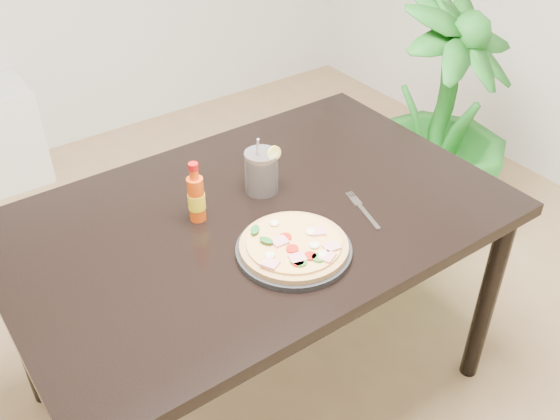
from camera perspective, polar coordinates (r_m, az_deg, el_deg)
dining_table at (r=1.81m, az=-2.21°, el=-2.34°), size 1.40×0.90×0.75m
plate at (r=1.62m, az=1.27°, el=-3.70°), size 0.30×0.30×0.02m
pizza at (r=1.60m, az=1.32°, el=-3.24°), size 0.28×0.28×0.03m
hot_sauce_bottle at (r=1.71m, az=-7.66°, el=1.13°), size 0.05×0.05×0.18m
cola_cup at (r=1.82m, az=-1.70°, el=3.44°), size 0.10×0.10×0.19m
fork at (r=1.78m, az=7.51°, el=0.10°), size 0.06×0.19×0.00m
houseplant at (r=2.76m, az=14.57°, el=7.90°), size 0.76×0.76×1.07m
plant_pot at (r=2.98m, az=13.35°, el=0.68°), size 0.28×0.28×0.22m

